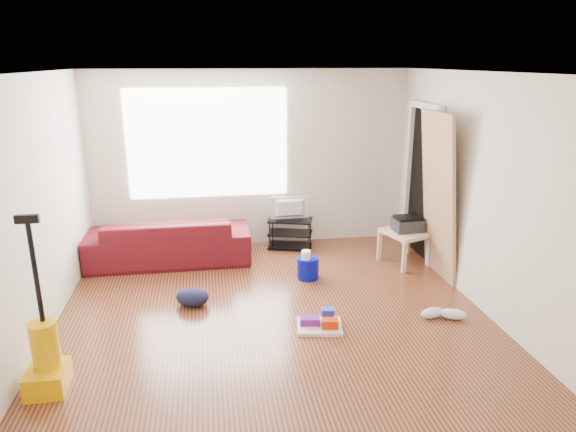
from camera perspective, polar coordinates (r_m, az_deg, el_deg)
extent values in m
cube|color=#401F11|center=(5.40, -1.35, -11.95)|extent=(4.50, 5.00, 0.01)
cube|color=white|center=(4.73, -1.56, 15.61)|extent=(4.50, 5.00, 0.01)
cube|color=beige|center=(7.34, -4.08, 6.23)|extent=(4.50, 0.01, 2.50)
cube|color=beige|center=(2.65, 6.05, -14.04)|extent=(4.50, 0.01, 2.50)
cube|color=beige|center=(5.14, -27.13, -0.30)|extent=(0.01, 5.00, 2.50)
cube|color=beige|center=(5.66, 21.74, 1.83)|extent=(0.01, 5.00, 2.50)
cube|color=white|center=(7.25, -8.88, 7.95)|extent=(2.20, 0.01, 1.50)
cube|color=silver|center=(6.77, 15.96, 2.54)|extent=(0.06, 0.08, 2.00)
cube|color=silver|center=(7.58, 13.14, 4.23)|extent=(0.06, 0.08, 2.00)
cube|color=silver|center=(7.01, 15.11, 11.72)|extent=(0.06, 0.98, 0.08)
cube|color=black|center=(7.19, 14.72, 3.44)|extent=(0.01, 0.86, 1.98)
imported|color=#3B0A10|center=(7.15, -12.88, -4.90)|extent=(2.13, 0.83, 0.62)
cube|color=black|center=(7.46, 0.25, -3.31)|extent=(0.69, 0.51, 0.02)
cube|color=black|center=(7.40, 0.25, -1.89)|extent=(0.69, 0.51, 0.02)
cube|color=black|center=(7.34, 0.25, -0.45)|extent=(0.69, 0.51, 0.02)
cylinder|color=black|center=(7.30, -2.07, -2.23)|extent=(0.02, 0.02, 0.43)
cylinder|color=black|center=(7.57, -1.72, -1.50)|extent=(0.02, 0.02, 0.43)
cylinder|color=black|center=(7.24, 2.32, -2.41)|extent=(0.02, 0.02, 0.43)
cylinder|color=black|center=(7.51, 2.51, -1.67)|extent=(0.02, 0.02, 0.43)
imported|color=black|center=(7.29, 0.26, 0.84)|extent=(0.56, 0.07, 0.32)
cube|color=tan|center=(6.96, 13.12, -1.78)|extent=(0.71, 0.71, 0.05)
cube|color=tan|center=(6.70, 12.79, -4.56)|extent=(0.05, 0.05, 0.40)
cube|color=tan|center=(7.06, 10.12, -3.28)|extent=(0.05, 0.05, 0.40)
cube|color=tan|center=(7.03, 15.89, -3.77)|extent=(0.05, 0.05, 0.40)
cube|color=tan|center=(7.37, 13.19, -2.59)|extent=(0.05, 0.05, 0.40)
cube|color=#252528|center=(6.93, 13.18, -0.96)|extent=(0.39, 0.31, 0.16)
cube|color=black|center=(6.90, 13.23, -0.18)|extent=(0.35, 0.27, 0.04)
cylinder|color=#040A91|center=(6.46, 2.21, -6.89)|extent=(0.35, 0.35, 0.27)
cylinder|color=white|center=(6.35, 2.01, -5.47)|extent=(0.11, 0.11, 0.10)
cube|color=white|center=(5.34, 3.51, -12.13)|extent=(0.51, 0.43, 0.04)
cube|color=#BF2605|center=(5.27, 4.68, -11.81)|extent=(0.18, 0.13, 0.09)
cube|color=#5E157B|center=(5.34, 2.45, -11.47)|extent=(0.22, 0.18, 0.07)
cube|color=#2038B6|center=(5.40, 4.46, -10.81)|extent=(0.14, 0.13, 0.13)
ellipsoid|color=#121435|center=(5.88, -10.52, -9.71)|extent=(0.44, 0.39, 0.20)
ellipsoid|color=silver|center=(5.71, 15.73, -10.32)|extent=(0.29, 0.18, 0.11)
ellipsoid|color=silver|center=(5.75, 17.86, -10.34)|extent=(0.30, 0.21, 0.11)
cube|color=#DB9B00|center=(4.84, -25.12, -16.08)|extent=(0.31, 0.36, 0.20)
cylinder|color=#DB9B00|center=(4.74, -25.39, -12.72)|extent=(0.22, 0.22, 0.39)
cylinder|color=black|center=(4.52, -26.25, -5.74)|extent=(0.04, 0.04, 0.83)
cube|color=black|center=(4.38, -27.01, -0.30)|extent=(0.18, 0.05, 0.07)
cube|color=#996542|center=(6.80, 15.68, -6.28)|extent=(0.26, 0.82, 2.05)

